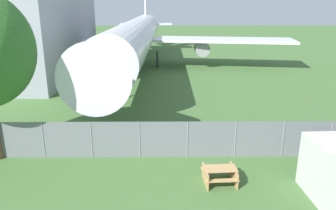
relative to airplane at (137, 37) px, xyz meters
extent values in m
cylinder|color=slate|center=(-2.98, -24.78, -3.02)|extent=(0.07, 0.07, 2.02)
cylinder|color=slate|center=(-0.43, -24.78, -3.02)|extent=(0.07, 0.07, 2.02)
cylinder|color=slate|center=(2.11, -24.78, -3.02)|extent=(0.07, 0.07, 2.02)
cylinder|color=slate|center=(4.66, -24.78, -3.02)|extent=(0.07, 0.07, 2.02)
cylinder|color=slate|center=(7.21, -24.78, -3.02)|extent=(0.07, 0.07, 2.02)
cylinder|color=slate|center=(9.75, -24.78, -3.02)|extent=(0.07, 0.07, 2.02)
cylinder|color=slate|center=(12.30, -24.78, -3.02)|extent=(0.07, 0.07, 2.02)
cube|color=slate|center=(4.66, -24.78, -3.02)|extent=(56.00, 0.01, 2.02)
cylinder|color=silver|center=(-0.01, -0.49, 0.06)|extent=(4.50, 39.14, 4.06)
cone|color=silver|center=(-0.24, -22.07, 0.06)|extent=(4.11, 4.11, 4.06)
cone|color=silver|center=(0.24, 21.60, 0.06)|extent=(3.71, 5.12, 3.66)
cube|color=silver|center=(10.84, 1.35, -0.55)|extent=(18.22, 8.05, 0.30)
cylinder|color=#939399|center=(8.21, 1.74, -1.62)|extent=(1.87, 3.68, 1.83)
cube|color=silver|center=(-10.81, 1.59, -0.55)|extent=(18.15, 7.68, 0.30)
cylinder|color=#939399|center=(-8.17, 1.92, -1.62)|extent=(1.87, 3.68, 1.83)
cube|color=silver|center=(0.20, 17.84, 0.46)|extent=(8.98, 3.35, 0.20)
cylinder|color=#2D2D33|center=(-0.15, -13.19, -3.00)|extent=(0.24, 0.24, 2.05)
cylinder|color=#2D2D33|center=(-0.15, -13.19, -3.75)|extent=(0.31, 0.56, 0.56)
cylinder|color=#2D2D33|center=(2.45, 1.44, -3.00)|extent=(0.24, 0.24, 2.05)
cylinder|color=#2D2D33|center=(2.45, 1.44, -3.75)|extent=(0.31, 0.56, 0.56)
cylinder|color=#2D2D33|center=(-2.42, 1.49, -3.00)|extent=(0.24, 0.24, 2.05)
cylinder|color=#2D2D33|center=(-2.42, 1.49, -3.75)|extent=(0.31, 0.56, 0.56)
cube|color=tan|center=(5.96, -27.46, -3.29)|extent=(1.56, 0.85, 0.04)
cube|color=tan|center=(5.93, -26.91, -3.59)|extent=(1.53, 0.38, 0.04)
cube|color=tan|center=(6.00, -28.02, -3.59)|extent=(1.53, 0.38, 0.04)
cube|color=tan|center=(6.62, -27.42, -3.66)|extent=(0.15, 1.40, 0.74)
cube|color=tan|center=(5.30, -27.51, -3.66)|extent=(0.15, 1.40, 0.74)
camera|label=1|loc=(3.47, -40.81, 3.89)|focal=35.00mm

